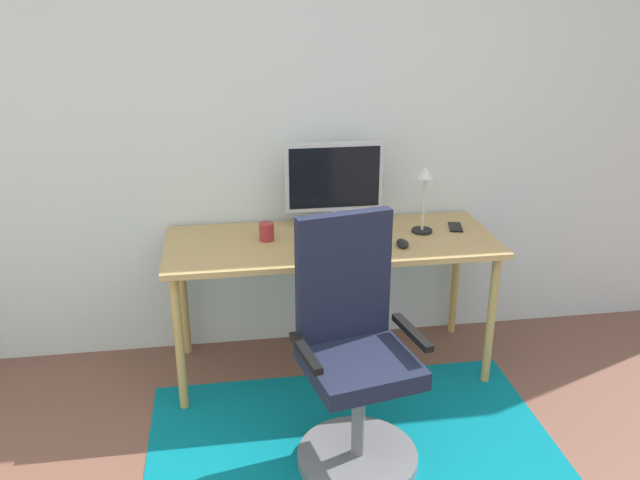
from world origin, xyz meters
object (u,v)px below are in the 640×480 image
desk (332,252)px  office_chair (354,368)px  monitor (334,180)px  cell_phone (455,227)px  coffee_cup (267,232)px  computer_mouse (402,243)px  keyboard (339,251)px  desk_lamp (424,188)px

desk → office_chair: (-0.03, -0.75, -0.24)m
monitor → cell_phone: 0.72m
desk → coffee_cup: 0.36m
coffee_cup → computer_mouse: bearing=-15.9°
keyboard → coffee_cup: size_ratio=4.57×
computer_mouse → cell_phone: bearing=31.4°
desk_lamp → keyboard: bearing=-156.1°
desk → monitor: 0.39m
computer_mouse → desk_lamp: (0.16, 0.19, 0.23)m
keyboard → desk_lamp: size_ratio=1.18×
desk → desk_lamp: (0.50, 0.04, 0.32)m
keyboard → coffee_cup: (-0.34, 0.22, 0.04)m
coffee_cup → desk: bearing=-7.6°
computer_mouse → coffee_cup: (-0.67, 0.19, 0.03)m
monitor → keyboard: monitor is taller
computer_mouse → office_chair: office_chair is taller
desk_lamp → cell_phone: bearing=9.5°
monitor → desk_lamp: monitor is taller
cell_phone → office_chair: 1.14m
cell_phone → monitor: bearing=-176.9°
keyboard → cell_phone: 0.73m
cell_phone → desk: bearing=-160.6°
monitor → keyboard: (-0.03, -0.37, -0.26)m
keyboard → desk: bearing=92.8°
keyboard → desk_lamp: bearing=23.9°
coffee_cup → office_chair: office_chair is taller
keyboard → office_chair: (-0.04, -0.57, -0.32)m
cell_phone → coffee_cup: bearing=-165.0°
coffee_cup → cell_phone: 1.03m
monitor → desk_lamp: 0.48m
desk_lamp → office_chair: (-0.53, -0.79, -0.56)m
desk → keyboard: bearing=-87.2°
office_chair → keyboard: bearing=74.7°
cell_phone → office_chair: office_chair is taller
monitor → computer_mouse: monitor is taller
desk → keyboard: 0.20m
computer_mouse → office_chair: (-0.37, -0.61, -0.33)m
cell_phone → office_chair: bearing=-117.8°
cell_phone → office_chair: size_ratio=0.12×
monitor → office_chair: (-0.07, -0.94, -0.58)m
desk → cell_phone: bearing=5.8°
desk_lamp → coffee_cup: bearing=179.5°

